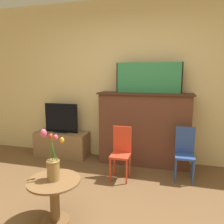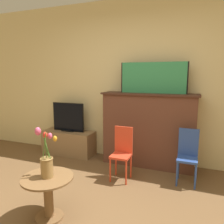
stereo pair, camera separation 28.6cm
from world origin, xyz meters
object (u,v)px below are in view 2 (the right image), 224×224
painting (153,78)px  vase_tulips (46,161)px  tv_monitor (68,117)px  chair_red (122,150)px  chair_blue (188,153)px

painting → vase_tulips: bearing=-112.8°
tv_monitor → vase_tulips: (0.81, -1.69, -0.08)m
painting → tv_monitor: 1.70m
painting → vase_tulips: painting is taller
tv_monitor → painting: bearing=1.2°
chair_red → tv_monitor: bearing=155.0°
vase_tulips → tv_monitor: bearing=115.6°
painting → chair_red: 1.21m
painting → tv_monitor: painting is taller
vase_tulips → chair_blue: bearing=45.3°
tv_monitor → vase_tulips: 1.88m
tv_monitor → chair_blue: size_ratio=0.84×
painting → chair_blue: 1.23m
chair_red → chair_blue: bearing=13.4°
chair_blue → vase_tulips: size_ratio=1.47×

